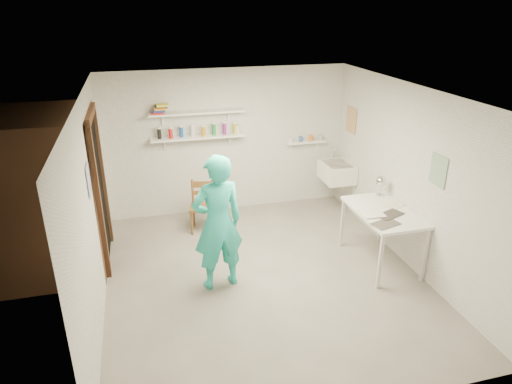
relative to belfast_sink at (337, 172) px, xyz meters
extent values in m
cube|color=slate|center=(-1.75, -1.70, -0.71)|extent=(4.00, 4.50, 0.02)
cube|color=silver|center=(-1.75, -1.70, 1.71)|extent=(4.00, 4.50, 0.02)
cube|color=silver|center=(-1.75, 0.56, 0.50)|extent=(4.00, 0.02, 2.40)
cube|color=silver|center=(-1.75, -3.96, 0.50)|extent=(4.00, 0.02, 2.40)
cube|color=silver|center=(-3.76, -1.70, 0.50)|extent=(0.02, 4.50, 2.40)
cube|color=silver|center=(0.26, -1.70, 0.50)|extent=(0.02, 4.50, 2.40)
cube|color=black|center=(-3.74, -0.65, 0.30)|extent=(0.02, 0.90, 2.00)
cube|color=brown|center=(-4.45, -0.65, 0.35)|extent=(1.40, 1.50, 2.10)
cube|color=brown|center=(-3.72, -0.65, 1.35)|extent=(0.06, 1.05, 0.10)
cube|color=brown|center=(-3.72, -1.15, 0.30)|extent=(0.06, 0.10, 2.00)
cube|color=brown|center=(-3.72, -0.15, 0.30)|extent=(0.06, 0.10, 2.00)
cube|color=white|center=(-2.25, 0.43, 0.65)|extent=(1.50, 0.22, 0.03)
cube|color=white|center=(-2.25, 0.43, 1.05)|extent=(1.50, 0.22, 0.03)
cube|color=white|center=(-0.40, 0.47, 0.42)|extent=(0.70, 0.14, 0.03)
cube|color=#334C7F|center=(-3.74, -1.65, 0.85)|extent=(0.01, 0.28, 0.36)
cube|color=#995933|center=(0.24, 0.10, 0.85)|extent=(0.01, 0.34, 0.42)
cube|color=#3F724C|center=(0.24, -2.25, 0.80)|extent=(0.01, 0.30, 0.38)
cube|color=white|center=(0.00, 0.00, 0.00)|extent=(0.48, 0.60, 0.30)
imported|color=#25BCAC|center=(-2.34, -1.72, 0.17)|extent=(0.70, 0.52, 1.75)
cylinder|color=beige|center=(-2.30, -1.50, 0.46)|extent=(0.32, 0.09, 0.31)
cube|color=brown|center=(-2.32, -0.18, -0.30)|extent=(0.45, 0.44, 0.80)
cube|color=silver|center=(-0.11, -1.75, -0.30)|extent=(0.71, 1.19, 0.79)
sphere|color=silver|center=(0.09, -1.28, 0.31)|extent=(0.15, 0.15, 0.15)
cylinder|color=black|center=(-2.86, 0.43, 0.75)|extent=(0.06, 0.06, 0.17)
cylinder|color=red|center=(-2.69, 0.43, 0.75)|extent=(0.06, 0.06, 0.17)
cylinder|color=blue|center=(-2.51, 0.43, 0.75)|extent=(0.06, 0.06, 0.17)
cylinder|color=white|center=(-2.34, 0.43, 0.75)|extent=(0.06, 0.06, 0.17)
cylinder|color=orange|center=(-2.16, 0.43, 0.75)|extent=(0.06, 0.06, 0.17)
cylinder|color=#268C3F|center=(-1.99, 0.43, 0.75)|extent=(0.06, 0.06, 0.17)
cylinder|color=#8C268C|center=(-1.81, 0.43, 0.75)|extent=(0.06, 0.06, 0.17)
cylinder|color=gold|center=(-1.64, 0.43, 0.75)|extent=(0.06, 0.06, 0.17)
cube|color=red|center=(-2.85, 0.43, 1.08)|extent=(0.18, 0.14, 0.03)
cube|color=#1933A5|center=(-2.83, 0.43, 1.11)|extent=(0.18, 0.14, 0.03)
cube|color=orange|center=(-2.81, 0.43, 1.14)|extent=(0.18, 0.14, 0.03)
cube|color=black|center=(-2.79, 0.43, 1.16)|extent=(0.18, 0.14, 0.03)
cube|color=yellow|center=(-2.77, 0.43, 1.19)|extent=(0.18, 0.14, 0.03)
cylinder|color=silver|center=(-0.61, 0.47, 0.48)|extent=(0.07, 0.07, 0.09)
cylinder|color=#335999|center=(-0.47, 0.47, 0.48)|extent=(0.07, 0.07, 0.09)
cylinder|color=orange|center=(-0.33, 0.47, 0.48)|extent=(0.07, 0.07, 0.09)
cylinder|color=#999999|center=(-0.19, 0.47, 0.48)|extent=(0.07, 0.07, 0.09)
cube|color=silver|center=(-0.11, -1.75, 0.09)|extent=(0.30, 0.22, 0.00)
cube|color=#4C4742|center=(-0.11, -1.75, 0.10)|extent=(0.30, 0.22, 0.00)
cube|color=beige|center=(-0.11, -1.75, 0.10)|extent=(0.30, 0.22, 0.00)
cube|color=#383330|center=(-0.11, -1.75, 0.10)|extent=(0.30, 0.22, 0.00)
cube|color=silver|center=(-0.11, -1.75, 0.11)|extent=(0.30, 0.22, 0.00)
camera|label=1|loc=(-3.15, -6.61, 2.66)|focal=32.00mm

